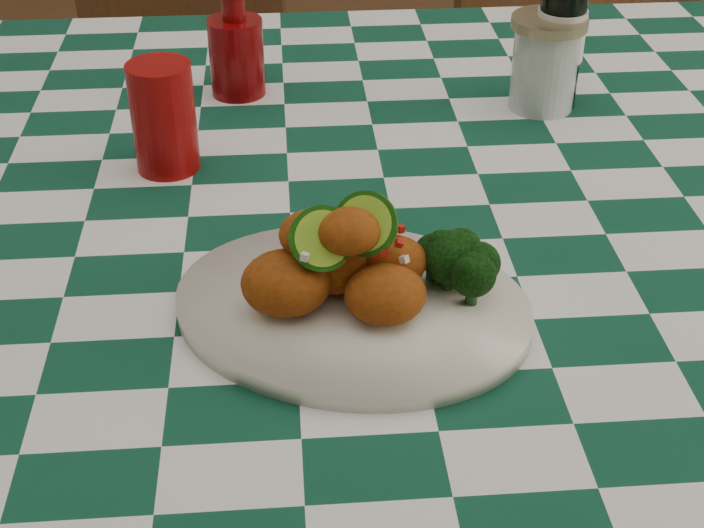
{
  "coord_description": "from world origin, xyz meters",
  "views": [
    {
      "loc": [
        -0.11,
        -0.92,
        1.3
      ],
      "look_at": [
        -0.05,
        -0.24,
        0.84
      ],
      "focal_mm": 50.0,
      "sensor_mm": 36.0,
      "label": 1
    }
  ],
  "objects_px": {
    "plate": "(352,308)",
    "red_tumbler": "(164,118)",
    "ketchup_bottle": "(235,40)",
    "mason_jar": "(545,63)",
    "wooden_chair_right": "(577,148)",
    "beer_bottle": "(562,22)",
    "wooden_chair_left": "(174,155)",
    "fried_chicken_pile": "(348,256)",
    "dining_table": "(378,443)"
  },
  "relations": [
    {
      "from": "plate",
      "to": "red_tumbler",
      "type": "height_order",
      "value": "red_tumbler"
    },
    {
      "from": "plate",
      "to": "ketchup_bottle",
      "type": "bearing_deg",
      "value": 102.47
    },
    {
      "from": "mason_jar",
      "to": "wooden_chair_right",
      "type": "xyz_separation_m",
      "value": [
        0.25,
        0.57,
        -0.42
      ]
    },
    {
      "from": "ketchup_bottle",
      "to": "beer_bottle",
      "type": "bearing_deg",
      "value": -9.52
    },
    {
      "from": "ketchup_bottle",
      "to": "beer_bottle",
      "type": "distance_m",
      "value": 0.39
    },
    {
      "from": "plate",
      "to": "wooden_chair_left",
      "type": "relative_size",
      "value": 0.36
    },
    {
      "from": "wooden_chair_left",
      "to": "wooden_chair_right",
      "type": "height_order",
      "value": "wooden_chair_left"
    },
    {
      "from": "fried_chicken_pile",
      "to": "ketchup_bottle",
      "type": "relative_size",
      "value": 1.01
    },
    {
      "from": "dining_table",
      "to": "wooden_chair_left",
      "type": "xyz_separation_m",
      "value": [
        -0.31,
        0.75,
        0.04
      ]
    },
    {
      "from": "dining_table",
      "to": "mason_jar",
      "type": "xyz_separation_m",
      "value": [
        0.21,
        0.16,
        0.45
      ]
    },
    {
      "from": "wooden_chair_right",
      "to": "fried_chicken_pile",
      "type": "bearing_deg",
      "value": -129.98
    },
    {
      "from": "beer_bottle",
      "to": "fried_chicken_pile",
      "type": "bearing_deg",
      "value": -124.45
    },
    {
      "from": "fried_chicken_pile",
      "to": "ketchup_bottle",
      "type": "xyz_separation_m",
      "value": [
        -0.1,
        0.48,
        0.01
      ]
    },
    {
      "from": "plate",
      "to": "mason_jar",
      "type": "xyz_separation_m",
      "value": [
        0.26,
        0.41,
        0.05
      ]
    },
    {
      "from": "plate",
      "to": "beer_bottle",
      "type": "bearing_deg",
      "value": 55.86
    },
    {
      "from": "mason_jar",
      "to": "wooden_chair_left",
      "type": "height_order",
      "value": "mason_jar"
    },
    {
      "from": "mason_jar",
      "to": "wooden_chair_left",
      "type": "bearing_deg",
      "value": 131.59
    },
    {
      "from": "fried_chicken_pile",
      "to": "red_tumbler",
      "type": "relative_size",
      "value": 1.19
    },
    {
      "from": "wooden_chair_right",
      "to": "wooden_chair_left",
      "type": "bearing_deg",
      "value": 166.73
    },
    {
      "from": "fried_chicken_pile",
      "to": "wooden_chair_left",
      "type": "height_order",
      "value": "fried_chicken_pile"
    },
    {
      "from": "red_tumbler",
      "to": "ketchup_bottle",
      "type": "distance_m",
      "value": 0.2
    },
    {
      "from": "dining_table",
      "to": "red_tumbler",
      "type": "bearing_deg",
      "value": 169.82
    },
    {
      "from": "plate",
      "to": "wooden_chair_right",
      "type": "height_order",
      "value": "wooden_chair_right"
    },
    {
      "from": "mason_jar",
      "to": "wooden_chair_right",
      "type": "relative_size",
      "value": 0.13
    },
    {
      "from": "dining_table",
      "to": "wooden_chair_right",
      "type": "xyz_separation_m",
      "value": [
        0.46,
        0.74,
        0.03
      ]
    },
    {
      "from": "beer_bottle",
      "to": "wooden_chair_left",
      "type": "relative_size",
      "value": 0.24
    },
    {
      "from": "beer_bottle",
      "to": "mason_jar",
      "type": "bearing_deg",
      "value": -160.83
    },
    {
      "from": "wooden_chair_right",
      "to": "red_tumbler",
      "type": "bearing_deg",
      "value": -147.07
    },
    {
      "from": "dining_table",
      "to": "wooden_chair_right",
      "type": "bearing_deg",
      "value": 57.97
    },
    {
      "from": "plate",
      "to": "fried_chicken_pile",
      "type": "bearing_deg",
      "value": 180.0
    },
    {
      "from": "ketchup_bottle",
      "to": "wooden_chair_right",
      "type": "xyz_separation_m",
      "value": [
        0.62,
        0.5,
        -0.43
      ]
    },
    {
      "from": "beer_bottle",
      "to": "wooden_chair_left",
      "type": "xyz_separation_m",
      "value": [
        -0.54,
        0.58,
        -0.46
      ]
    },
    {
      "from": "plate",
      "to": "beer_bottle",
      "type": "distance_m",
      "value": 0.51
    },
    {
      "from": "red_tumbler",
      "to": "ketchup_bottle",
      "type": "height_order",
      "value": "ketchup_bottle"
    },
    {
      "from": "dining_table",
      "to": "ketchup_bottle",
      "type": "distance_m",
      "value": 0.54
    },
    {
      "from": "red_tumbler",
      "to": "wooden_chair_left",
      "type": "xyz_separation_m",
      "value": [
        -0.08,
        0.71,
        -0.41
      ]
    },
    {
      "from": "red_tumbler",
      "to": "ketchup_bottle",
      "type": "xyz_separation_m",
      "value": [
        0.07,
        0.19,
        0.01
      ]
    },
    {
      "from": "plate",
      "to": "mason_jar",
      "type": "height_order",
      "value": "mason_jar"
    },
    {
      "from": "ketchup_bottle",
      "to": "dining_table",
      "type": "bearing_deg",
      "value": -55.68
    },
    {
      "from": "fried_chicken_pile",
      "to": "wooden_chair_left",
      "type": "relative_size",
      "value": 0.16
    },
    {
      "from": "dining_table",
      "to": "mason_jar",
      "type": "distance_m",
      "value": 0.52
    },
    {
      "from": "ketchup_bottle",
      "to": "mason_jar",
      "type": "relative_size",
      "value": 1.24
    },
    {
      "from": "plate",
      "to": "wooden_chair_left",
      "type": "distance_m",
      "value": 1.09
    },
    {
      "from": "fried_chicken_pile",
      "to": "mason_jar",
      "type": "bearing_deg",
      "value": 56.76
    },
    {
      "from": "plate",
      "to": "ketchup_bottle",
      "type": "distance_m",
      "value": 0.49
    },
    {
      "from": "beer_bottle",
      "to": "wooden_chair_right",
      "type": "relative_size",
      "value": 0.25
    },
    {
      "from": "wooden_chair_left",
      "to": "wooden_chair_right",
      "type": "distance_m",
      "value": 0.77
    },
    {
      "from": "dining_table",
      "to": "beer_bottle",
      "type": "xyz_separation_m",
      "value": [
        0.23,
        0.17,
        0.5
      ]
    },
    {
      "from": "ketchup_bottle",
      "to": "plate",
      "type": "bearing_deg",
      "value": -77.53
    },
    {
      "from": "fried_chicken_pile",
      "to": "ketchup_bottle",
      "type": "bearing_deg",
      "value": 102.1
    }
  ]
}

